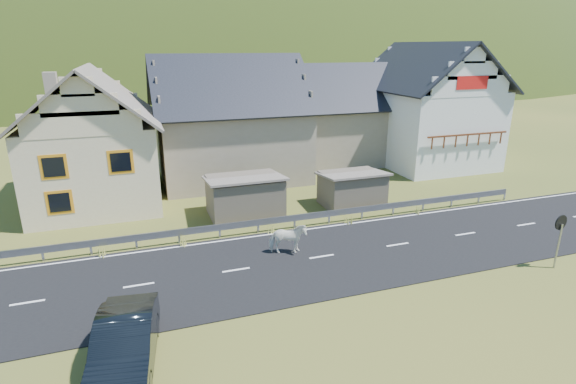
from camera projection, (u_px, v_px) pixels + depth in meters
name	position (u px, v px, depth m)	size (l,w,h in m)	color
ground	(322.00, 257.00, 20.57)	(160.00, 160.00, 0.00)	#3C491B
road	(322.00, 257.00, 20.57)	(60.00, 7.00, 0.04)	black
lane_markings	(322.00, 256.00, 20.56)	(60.00, 6.60, 0.01)	silver
guardrail	(295.00, 218.00, 23.71)	(28.10, 0.09, 0.75)	#93969B
shed_left	(245.00, 196.00, 25.46)	(4.30, 3.30, 2.40)	brown
shed_right	(352.00, 189.00, 27.05)	(3.80, 2.90, 2.20)	brown
house_cream	(92.00, 131.00, 26.93)	(7.80, 9.80, 8.30)	beige
house_stone_a	(229.00, 113.00, 32.32)	(10.80, 9.80, 8.90)	gray
house_stone_b	(343.00, 109.00, 37.32)	(9.80, 8.80, 8.10)	gray
house_white	(426.00, 100.00, 36.22)	(8.80, 10.80, 9.70)	white
mountain	(165.00, 118.00, 190.21)	(440.00, 280.00, 260.00)	#1F3C11
horse	(288.00, 239.00, 20.67)	(1.72, 0.78, 1.45)	white
car	(125.00, 345.00, 13.30)	(1.67, 4.79, 1.58)	black
traffic_mirror	(560.00, 229.00, 19.11)	(0.68, 0.20, 2.44)	#93969B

